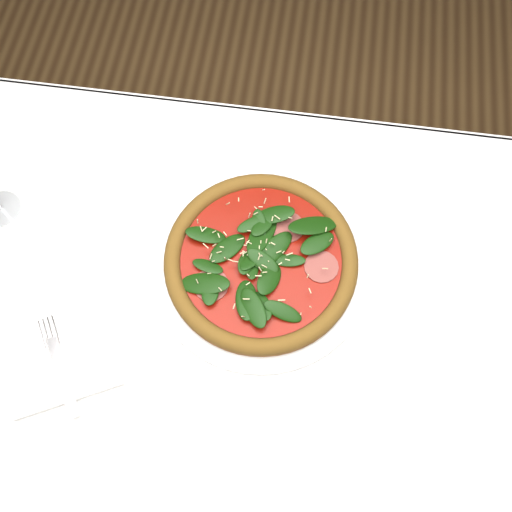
# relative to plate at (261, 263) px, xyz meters

# --- Properties ---
(ground) EXTENTS (6.00, 6.00, 0.00)m
(ground) POSITION_rel_plate_xyz_m (-0.03, -0.09, -0.76)
(ground) COLOR brown
(ground) RESTS_ON ground
(dining_table) EXTENTS (1.21, 0.81, 0.75)m
(dining_table) POSITION_rel_plate_xyz_m (-0.03, -0.09, -0.11)
(dining_table) COLOR white
(dining_table) RESTS_ON ground
(plate) EXTENTS (0.37, 0.37, 0.02)m
(plate) POSITION_rel_plate_xyz_m (0.00, 0.00, 0.00)
(plate) COLOR silver
(plate) RESTS_ON dining_table
(pizza) EXTENTS (0.42, 0.42, 0.04)m
(pizza) POSITION_rel_plate_xyz_m (0.00, 0.00, 0.02)
(pizza) COLOR #9B5525
(pizza) RESTS_ON plate
(napkin) EXTENTS (0.19, 0.15, 0.01)m
(napkin) POSITION_rel_plate_xyz_m (-0.27, -0.23, -0.00)
(napkin) COLOR white
(napkin) RESTS_ON dining_table
(fork) EXTENTS (0.10, 0.15, 0.00)m
(fork) POSITION_rel_plate_xyz_m (-0.29, -0.20, 0.01)
(fork) COLOR silver
(fork) RESTS_ON napkin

